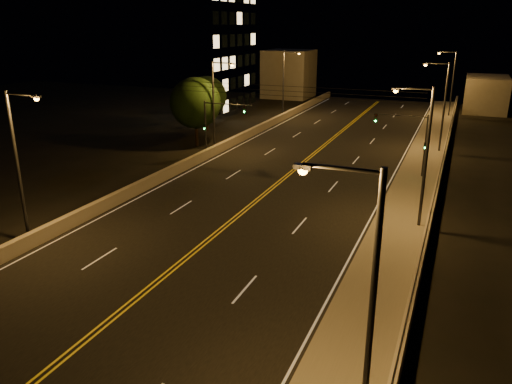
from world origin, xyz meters
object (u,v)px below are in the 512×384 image
at_px(streetlight_4, 20,158).
at_px(traffic_signal_right, 413,138).
at_px(building_tower, 160,29).
at_px(streetlight_3, 451,80).
at_px(tree_0, 195,103).
at_px(streetlight_0, 363,295).
at_px(traffic_signal_left, 215,122).
at_px(streetlight_5, 216,100).
at_px(tree_1, 206,96).
at_px(streetlight_1, 422,150).
at_px(streetlight_2, 442,102).
at_px(streetlight_6, 285,79).

xyz_separation_m(streetlight_4, traffic_signal_right, (19.86, 22.49, -1.70)).
bearing_deg(building_tower, traffic_signal_right, -29.37).
relative_size(streetlight_3, tree_0, 1.24).
relative_size(streetlight_0, traffic_signal_left, 1.64).
xyz_separation_m(streetlight_4, traffic_signal_left, (1.18, 22.49, -1.70)).
bearing_deg(streetlight_5, tree_1, 123.39).
bearing_deg(streetlight_1, streetlight_2, 90.00).
relative_size(streetlight_6, traffic_signal_left, 1.64).
bearing_deg(streetlight_1, traffic_signal_right, 97.83).
relative_size(streetlight_3, streetlight_4, 1.00).
distance_m(streetlight_1, streetlight_2, 21.56).
bearing_deg(streetlight_5, traffic_signal_left, -65.69).
xyz_separation_m(streetlight_2, building_tower, (-39.75, 11.43, 6.69)).
xyz_separation_m(streetlight_3, building_tower, (-39.75, -10.92, 6.69)).
bearing_deg(traffic_signal_left, streetlight_6, 92.81).
distance_m(streetlight_4, traffic_signal_right, 30.05).
distance_m(streetlight_4, tree_0, 26.30).
xyz_separation_m(streetlight_4, tree_0, (-2.95, 26.12, -0.62)).
height_order(streetlight_0, tree_1, streetlight_0).
height_order(streetlight_2, streetlight_3, same).
distance_m(streetlight_1, building_tower, 52.09).
relative_size(streetlight_2, tree_0, 1.24).
relative_size(streetlight_1, streetlight_2, 1.00).
relative_size(streetlight_3, tree_1, 1.36).
height_order(streetlight_6, traffic_signal_right, streetlight_6).
xyz_separation_m(building_tower, tree_0, (15.36, -17.85, -7.31)).
distance_m(traffic_signal_right, building_tower, 44.59).
xyz_separation_m(streetlight_3, traffic_signal_right, (-1.58, -32.41, -1.70)).
bearing_deg(tree_1, streetlight_5, -56.61).
distance_m(streetlight_2, traffic_signal_left, 22.68).
xyz_separation_m(traffic_signal_right, building_tower, (-38.17, 21.48, 8.39)).
distance_m(streetlight_0, streetlight_1, 18.82).
bearing_deg(traffic_signal_left, streetlight_1, -29.59).
xyz_separation_m(streetlight_1, traffic_signal_right, (-1.58, 11.51, -1.70)).
height_order(streetlight_1, tree_0, streetlight_1).
relative_size(streetlight_1, streetlight_4, 1.00).
distance_m(streetlight_0, streetlight_4, 22.83).
distance_m(streetlight_3, tree_1, 34.42).
distance_m(streetlight_4, streetlight_5, 25.11).
xyz_separation_m(streetlight_1, streetlight_3, (0.00, 43.91, 0.00)).
bearing_deg(traffic_signal_right, streetlight_5, 172.49).
bearing_deg(streetlight_2, streetlight_6, 146.72).
bearing_deg(tree_0, streetlight_5, -18.93).
bearing_deg(streetlight_4, traffic_signal_right, 48.56).
bearing_deg(traffic_signal_right, streetlight_2, 81.06).
xyz_separation_m(streetlight_0, streetlight_5, (-21.44, 32.95, 0.00)).
bearing_deg(traffic_signal_right, streetlight_6, 129.46).
relative_size(streetlight_2, streetlight_6, 1.00).
bearing_deg(streetlight_1, tree_0, 148.18).
relative_size(streetlight_4, traffic_signal_right, 1.64).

